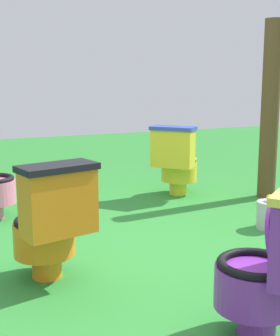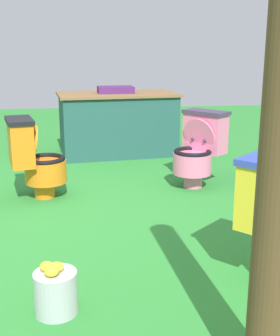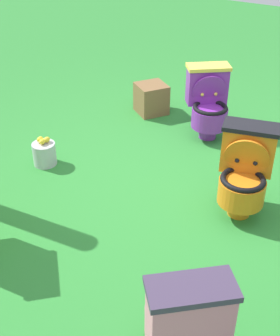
{
  "view_description": "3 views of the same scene",
  "coord_description": "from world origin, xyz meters",
  "px_view_note": "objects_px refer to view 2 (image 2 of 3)",
  "views": [
    {
      "loc": [
        -2.63,
        1.23,
        1.2
      ],
      "look_at": [
        0.49,
        -0.18,
        0.54
      ],
      "focal_mm": 50.71,
      "sensor_mm": 36.0,
      "label": 1
    },
    {
      "loc": [
        0.46,
        -3.28,
        1.29
      ],
      "look_at": [
        0.85,
        -0.18,
        0.46
      ],
      "focal_mm": 47.61,
      "sensor_mm": 36.0,
      "label": 2
    },
    {
      "loc": [
        3.03,
        1.43,
        2.35
      ],
      "look_at": [
        0.34,
        -0.16,
        0.33
      ],
      "focal_mm": 48.92,
      "sensor_mm": 36.0,
      "label": 3
    }
  ],
  "objects_px": {
    "toilet_pink": "(198,148)",
    "vendor_table": "(117,123)",
    "lemon_bucket": "(56,291)",
    "toilet_orange": "(34,158)"
  },
  "relations": [
    {
      "from": "lemon_bucket",
      "to": "toilet_orange",
      "type": "bearing_deg",
      "value": 98.56
    },
    {
      "from": "toilet_pink",
      "to": "lemon_bucket",
      "type": "distance_m",
      "value": 2.42
    },
    {
      "from": "toilet_pink",
      "to": "vendor_table",
      "type": "xyz_separation_m",
      "value": [
        -0.67,
        1.5,
        0.02
      ]
    },
    {
      "from": "toilet_pink",
      "to": "vendor_table",
      "type": "height_order",
      "value": "vendor_table"
    },
    {
      "from": "toilet_orange",
      "to": "vendor_table",
      "type": "distance_m",
      "value": 1.9
    },
    {
      "from": "vendor_table",
      "to": "toilet_pink",
      "type": "bearing_deg",
      "value": -65.93
    },
    {
      "from": "toilet_pink",
      "to": "lemon_bucket",
      "type": "xyz_separation_m",
      "value": [
        -1.25,
        -2.05,
        -0.26
      ]
    },
    {
      "from": "toilet_pink",
      "to": "lemon_bucket",
      "type": "relative_size",
      "value": 2.63
    },
    {
      "from": "vendor_table",
      "to": "lemon_bucket",
      "type": "relative_size",
      "value": 5.61
    },
    {
      "from": "toilet_orange",
      "to": "vendor_table",
      "type": "height_order",
      "value": "vendor_table"
    }
  ]
}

